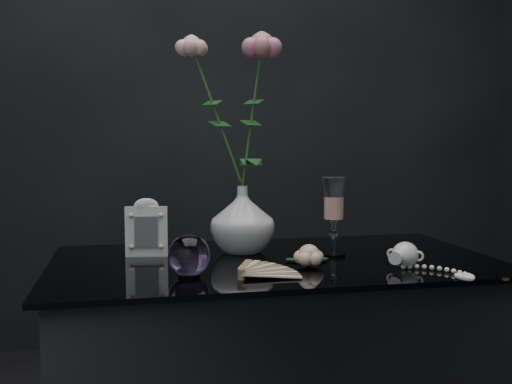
{
  "coord_description": "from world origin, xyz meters",
  "views": [
    {
      "loc": [
        -0.34,
        -1.32,
        1.05
      ],
      "look_at": [
        -0.04,
        0.08,
        0.92
      ],
      "focal_mm": 42.0,
      "sensor_mm": 36.0,
      "label": 1
    }
  ],
  "objects": [
    {
      "name": "loose_rose",
      "position": [
        0.05,
        -0.05,
        0.79
      ],
      "size": [
        0.14,
        0.17,
        0.05
      ],
      "primitive_type": null,
      "rotation": [
        0.0,
        0.0,
        0.16
      ],
      "color": "beige",
      "rests_on": "table"
    },
    {
      "name": "paperweight",
      "position": [
        -0.22,
        -0.09,
        0.81
      ],
      "size": [
        0.11,
        0.11,
        0.09
      ],
      "primitive_type": null,
      "rotation": [
        0.0,
        0.0,
        0.22
      ],
      "color": "#A27CCA",
      "rests_on": "table"
    },
    {
      "name": "vase",
      "position": [
        -0.06,
        0.15,
        0.85
      ],
      "size": [
        0.2,
        0.2,
        0.17
      ],
      "primitive_type": "imported",
      "rotation": [
        0.0,
        0.0,
        -0.28
      ],
      "color": "silver",
      "rests_on": "table"
    },
    {
      "name": "pearl_jar",
      "position": [
        0.26,
        -0.1,
        0.79
      ],
      "size": [
        0.29,
        0.29,
        0.06
      ],
      "primitive_type": null,
      "rotation": [
        0.0,
        0.0,
        -0.67
      ],
      "color": "silver",
      "rests_on": "table"
    },
    {
      "name": "roses",
      "position": [
        -0.08,
        0.15,
        1.14
      ],
      "size": [
        0.25,
        0.11,
        0.44
      ],
      "color": "#F9ADA7",
      "rests_on": "vase"
    },
    {
      "name": "picture_frame",
      "position": [
        -0.3,
        0.15,
        0.83
      ],
      "size": [
        0.12,
        0.1,
        0.14
      ],
      "primitive_type": null,
      "rotation": [
        0.0,
        0.0,
        -0.15
      ],
      "color": "white",
      "rests_on": "table"
    },
    {
      "name": "wine_glass",
      "position": [
        0.15,
        0.06,
        0.86
      ],
      "size": [
        0.06,
        0.06,
        0.19
      ],
      "primitive_type": null,
      "rotation": [
        0.0,
        0.0,
        -0.06
      ],
      "color": "white",
      "rests_on": "table"
    },
    {
      "name": "paper_fan",
      "position": [
        -0.12,
        -0.14,
        0.78
      ],
      "size": [
        0.29,
        0.25,
        0.03
      ],
      "primitive_type": null,
      "rotation": [
        0.0,
        0.0,
        0.26
      ],
      "color": "beige",
      "rests_on": "table"
    }
  ]
}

